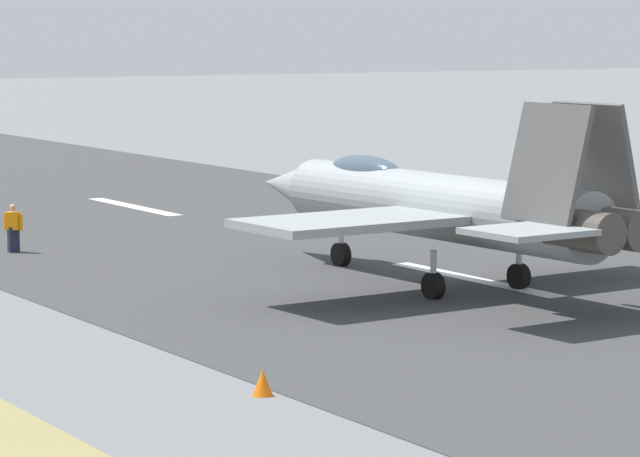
% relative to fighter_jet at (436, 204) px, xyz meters
% --- Properties ---
extents(ground_plane, '(400.00, 400.00, 0.00)m').
position_rel_fighter_jet_xyz_m(ground_plane, '(0.44, -1.66, -2.45)').
color(ground_plane, slate).
extents(runway_strip, '(240.00, 26.00, 0.02)m').
position_rel_fighter_jet_xyz_m(runway_strip, '(0.42, -1.66, -2.44)').
color(runway_strip, '#3A3B3C').
rests_on(runway_strip, ground).
extents(fighter_jet, '(17.59, 14.07, 5.65)m').
position_rel_fighter_jet_xyz_m(fighter_jet, '(0.00, 0.00, 0.00)').
color(fighter_jet, '#90979A').
rests_on(fighter_jet, ground).
extents(crew_person, '(0.53, 0.52, 1.67)m').
position_rel_fighter_jet_xyz_m(crew_person, '(13.48, 8.03, -1.62)').
color(crew_person, '#1E2338').
rests_on(crew_person, ground).
extents(marker_cone_near, '(0.44, 0.44, 0.55)m').
position_rel_fighter_jet_xyz_m(marker_cone_near, '(-10.13, 11.72, -2.18)').
color(marker_cone_near, orange).
rests_on(marker_cone_near, ground).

